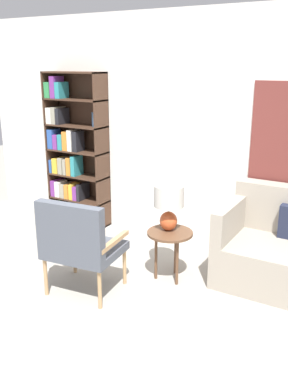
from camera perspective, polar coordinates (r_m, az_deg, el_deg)
ground_plane at (r=3.82m, az=-6.69°, el=-17.15°), size 14.00×14.00×0.00m
wall_back at (r=4.96m, az=7.52°, el=7.80°), size 6.40×0.08×2.70m
bookshelf at (r=5.80m, az=-9.64°, el=4.91°), size 0.84×0.30×2.02m
armchair at (r=4.01m, az=-8.80°, el=-6.47°), size 0.73×0.65×0.95m
side_table at (r=4.30m, az=3.47°, el=-6.12°), size 0.46×0.46×0.51m
table_lamp at (r=4.22m, az=3.33°, el=-1.35°), size 0.30×0.30×0.47m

